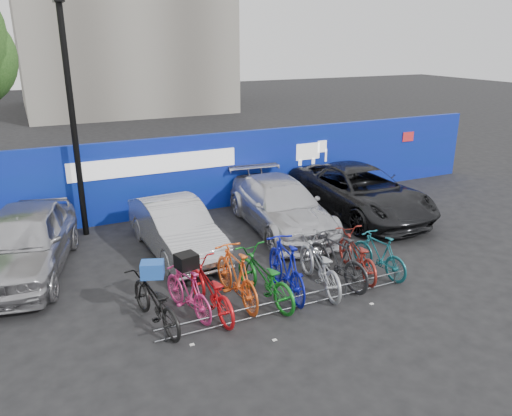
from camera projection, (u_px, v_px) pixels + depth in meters
ground at (278, 296)px, 10.55m from camera, size 100.00×100.00×0.00m
hoarding at (188, 174)px, 15.29m from camera, size 22.00×0.18×2.40m
lamppost at (72, 116)px, 12.82m from camera, size 0.25×0.50×6.11m
bike_rack at (292, 303)px, 9.98m from camera, size 5.60×0.03×0.30m
car_0 at (24, 242)px, 11.36m from camera, size 2.95×4.91×1.56m
car_1 at (176, 228)px, 12.52m from camera, size 1.61×4.07×1.32m
car_2 at (281, 205)px, 14.09m from camera, size 2.34×4.92×1.39m
car_3 at (359, 191)px, 15.24m from camera, size 2.50×5.31×1.47m
bike_0 at (155, 301)px, 9.33m from camera, size 1.02×2.04×1.02m
bike_1 at (188, 291)px, 9.73m from camera, size 0.84×1.73×1.00m
bike_2 at (210, 290)px, 9.75m from camera, size 0.85×2.02×1.04m
bike_3 at (236, 276)px, 10.15m from camera, size 0.62×2.00×1.19m
bike_4 at (264, 277)px, 10.21m from camera, size 0.99×2.12×1.08m
bike_5 at (286, 267)px, 10.50m from camera, size 0.81×2.08×1.22m
bike_6 at (319, 265)px, 10.74m from camera, size 1.01×2.18×1.10m
bike_7 at (337, 259)px, 10.95m from camera, size 0.81×2.01×1.17m
bike_8 at (357, 254)px, 11.38m from camera, size 0.99×1.98×1.00m
bike_9 at (379, 254)px, 11.39m from camera, size 0.69×1.71×1.00m
cargo_crate at (152, 269)px, 9.12m from camera, size 0.49×0.44×0.29m
cargo_topcase at (187, 261)px, 9.52m from camera, size 0.45×0.42×0.28m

